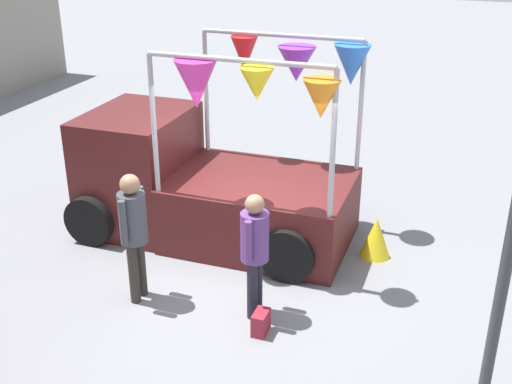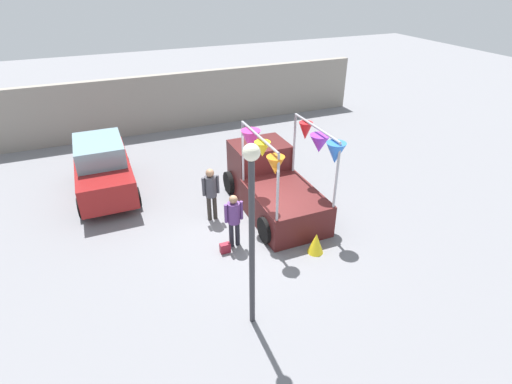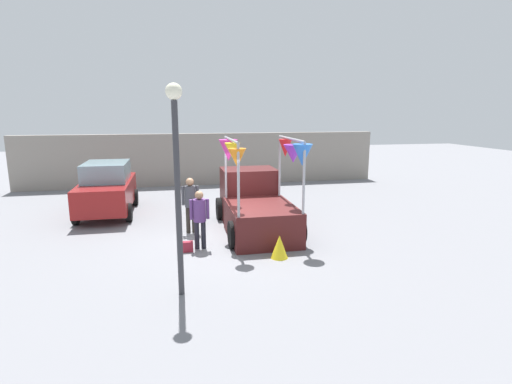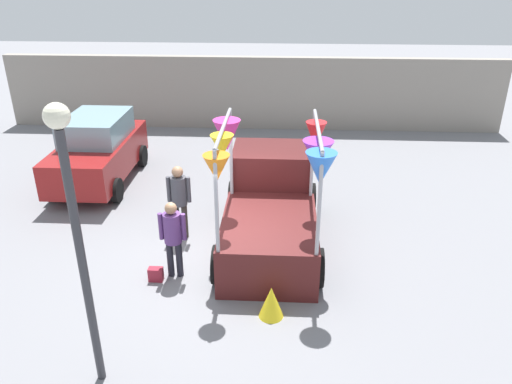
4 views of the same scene
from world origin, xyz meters
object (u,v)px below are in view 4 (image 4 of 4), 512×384
at_px(person_vendor, 179,195).
at_px(handbag, 156,274).
at_px(street_lamp, 74,217).
at_px(folded_kite_bundle_sunflower, 271,302).
at_px(vendor_truck, 271,203).
at_px(person_customer, 173,233).
at_px(parked_car, 98,150).

bearing_deg(person_vendor, handbag, -95.88).
bearing_deg(street_lamp, person_vendor, 84.55).
height_order(handbag, folded_kite_bundle_sunflower, folded_kite_bundle_sunflower).
bearing_deg(vendor_truck, person_customer, -139.92).
distance_m(vendor_truck, folded_kite_bundle_sunflower, 2.76).
bearing_deg(folded_kite_bundle_sunflower, vendor_truck, 91.97).
bearing_deg(person_vendor, parked_car, 133.77).
distance_m(parked_car, person_customer, 5.43).
bearing_deg(handbag, vendor_truck, 38.60).
height_order(person_vendor, handbag, person_vendor).
relative_size(vendor_truck, person_vendor, 2.41).
bearing_deg(person_customer, parked_car, 123.94).
xyz_separation_m(vendor_truck, street_lamp, (-2.41, -4.26, 1.84)).
relative_size(vendor_truck, folded_kite_bundle_sunflower, 6.91).
distance_m(street_lamp, folded_kite_bundle_sunflower, 3.82).
distance_m(vendor_truck, street_lamp, 5.23).
height_order(parked_car, folded_kite_bundle_sunflower, parked_car).
bearing_deg(street_lamp, parked_car, 108.78).
distance_m(handbag, folded_kite_bundle_sunflower, 2.47).
relative_size(person_vendor, handbag, 6.14).
bearing_deg(handbag, person_vendor, 84.12).
distance_m(person_customer, street_lamp, 3.29).
bearing_deg(street_lamp, folded_kite_bundle_sunflower, 31.99).
bearing_deg(person_customer, street_lamp, -102.00).
distance_m(vendor_truck, person_customer, 2.40).
relative_size(parked_car, person_customer, 2.49).
xyz_separation_m(vendor_truck, folded_kite_bundle_sunflower, (0.09, -2.69, -0.59)).
relative_size(vendor_truck, person_customer, 2.58).
relative_size(vendor_truck, parked_car, 1.04).
bearing_deg(handbag, parked_car, 119.68).
distance_m(parked_car, street_lamp, 7.83).
relative_size(person_customer, folded_kite_bundle_sunflower, 2.68).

